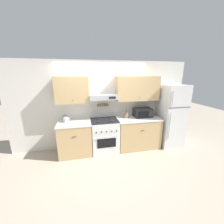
{
  "coord_description": "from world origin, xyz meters",
  "views": [
    {
      "loc": [
        -0.57,
        -3.26,
        2.17
      ],
      "look_at": [
        0.2,
        0.28,
        1.17
      ],
      "focal_mm": 22.0,
      "sensor_mm": 36.0,
      "label": 1
    }
  ],
  "objects_px": {
    "tea_kettle": "(66,119)",
    "refrigerator": "(171,116)",
    "microwave": "(143,112)",
    "stove_range": "(105,135)",
    "utensil_crock": "(126,115)"
  },
  "relations": [
    {
      "from": "tea_kettle",
      "to": "microwave",
      "type": "bearing_deg",
      "value": 0.46
    },
    {
      "from": "utensil_crock",
      "to": "refrigerator",
      "type": "bearing_deg",
      "value": -5.01
    },
    {
      "from": "stove_range",
      "to": "tea_kettle",
      "type": "bearing_deg",
      "value": 174.78
    },
    {
      "from": "microwave",
      "to": "utensil_crock",
      "type": "relative_size",
      "value": 1.82
    },
    {
      "from": "refrigerator",
      "to": "utensil_crock",
      "type": "relative_size",
      "value": 6.38
    },
    {
      "from": "tea_kettle",
      "to": "microwave",
      "type": "height_order",
      "value": "microwave"
    },
    {
      "from": "refrigerator",
      "to": "tea_kettle",
      "type": "distance_m",
      "value": 3.11
    },
    {
      "from": "stove_range",
      "to": "utensil_crock",
      "type": "height_order",
      "value": "utensil_crock"
    },
    {
      "from": "tea_kettle",
      "to": "refrigerator",
      "type": "bearing_deg",
      "value": -2.26
    },
    {
      "from": "tea_kettle",
      "to": "utensil_crock",
      "type": "distance_m",
      "value": 1.71
    },
    {
      "from": "stove_range",
      "to": "microwave",
      "type": "height_order",
      "value": "microwave"
    },
    {
      "from": "stove_range",
      "to": "refrigerator",
      "type": "height_order",
      "value": "refrigerator"
    },
    {
      "from": "refrigerator",
      "to": "tea_kettle",
      "type": "height_order",
      "value": "refrigerator"
    },
    {
      "from": "utensil_crock",
      "to": "tea_kettle",
      "type": "bearing_deg",
      "value": -180.0
    },
    {
      "from": "stove_range",
      "to": "microwave",
      "type": "bearing_deg",
      "value": 5.4
    }
  ]
}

